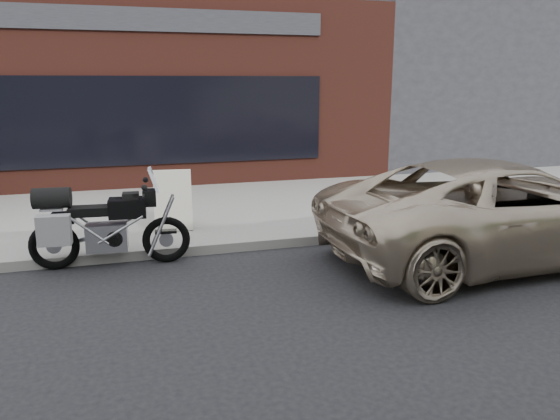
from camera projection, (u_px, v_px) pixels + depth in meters
ground at (350, 385)px, 4.75m from camera, size 120.00×120.00×0.00m
near_sidewalk at (214, 206)px, 11.27m from camera, size 44.00×6.00×0.15m
storefront at (109, 92)px, 16.74m from camera, size 14.00×10.07×4.50m
neighbour_building at (451, 69)px, 19.88m from camera, size 10.00×10.00×6.00m
motorcycle at (99, 226)px, 7.65m from camera, size 2.22×0.72×1.41m
minivan at (501, 210)px, 7.97m from camera, size 5.41×2.63×1.48m
sandwich_sign at (173, 199)px, 9.19m from camera, size 0.67×0.63×0.99m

